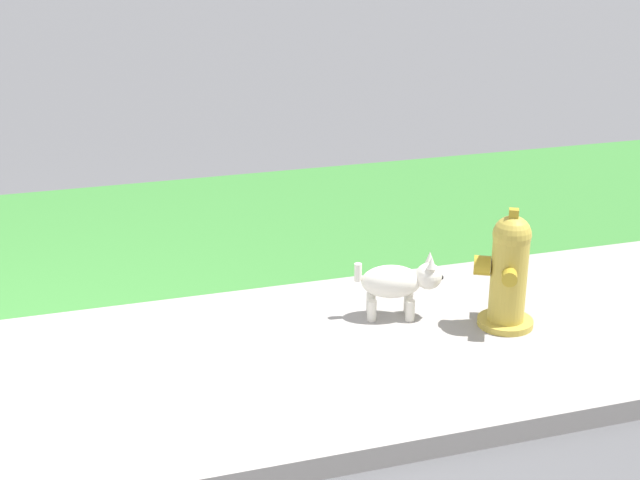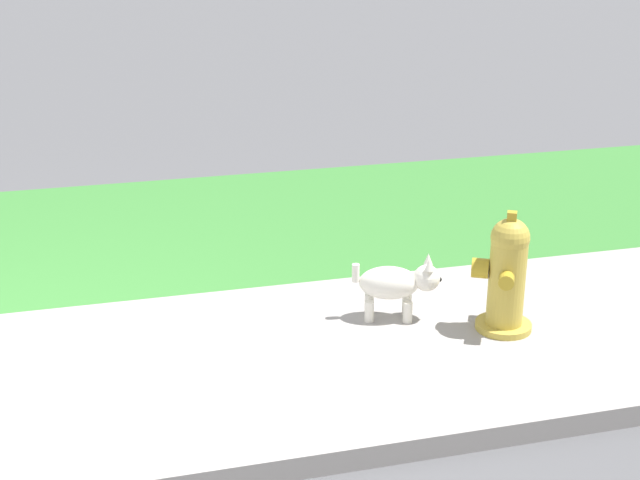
{
  "view_description": "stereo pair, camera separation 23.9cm",
  "coord_description": "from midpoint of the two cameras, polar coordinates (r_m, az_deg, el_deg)",
  "views": [
    {
      "loc": [
        0.57,
        -4.36,
        2.42
      ],
      "look_at": [
        2.17,
        0.76,
        0.4
      ],
      "focal_mm": 50.0,
      "sensor_mm": 36.0,
      "label": 1
    },
    {
      "loc": [
        0.8,
        -4.43,
        2.42
      ],
      "look_at": [
        2.17,
        0.76,
        0.4
      ],
      "focal_mm": 50.0,
      "sensor_mm": 36.0,
      "label": 2
    }
  ],
  "objects": [
    {
      "name": "small_white_dog",
      "position": [
        5.5,
        3.84,
        -2.72
      ],
      "size": [
        0.53,
        0.31,
        0.43
      ],
      "rotation": [
        0.0,
        0.0,
        5.98
      ],
      "color": "silver",
      "rests_on": "ground"
    },
    {
      "name": "fire_hydrant_near_corner",
      "position": [
        5.43,
        10.72,
        -1.99
      ],
      "size": [
        0.38,
        0.39,
        0.76
      ],
      "rotation": [
        0.0,
        0.0,
        1.08
      ],
      "color": "gold",
      "rests_on": "ground"
    }
  ]
}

